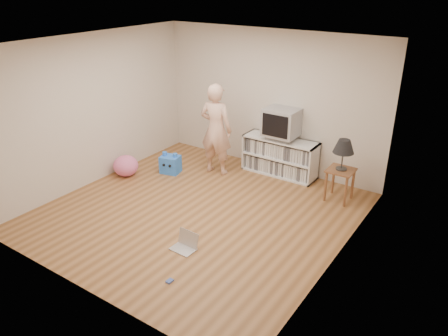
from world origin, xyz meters
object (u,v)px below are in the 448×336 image
Objects in this scene: media_unit at (280,156)px; plush_pink at (126,166)px; side_table at (340,177)px; table_lamp at (344,147)px; person at (216,129)px; laptop at (186,244)px; crt_tv at (282,122)px; dvd_deck at (281,137)px; plush_blue at (170,164)px.

media_unit is 3.05× the size of plush_pink.
table_lamp reaches higher than side_table.
person reaches higher than plush_pink.
side_table is at bearing 66.78° from laptop.
crt_tv is at bearing 164.22° from side_table.
dvd_deck is at bearing 164.08° from side_table.
table_lamp is at bearing 19.81° from plush_pink.
table_lamp is 1.48× the size of laptop.
plush_pink is (-2.33, -1.68, -0.54)m from dvd_deck.
table_lamp is 0.30× the size of person.
person is (-1.02, -0.60, -0.17)m from crt_tv.
side_table reaches higher than laptop.
media_unit reaches higher than plush_pink.
person is at bearing -174.19° from table_lamp.
plush_blue is 0.88× the size of plush_pink.
plush_pink reaches higher than laptop.
table_lamp is at bearing 66.78° from laptop.
plush_pink is (-3.63, -1.31, -0.75)m from table_lamp.
crt_tv is 1.20m from person.
table_lamp is at bearing 0.56° from plush_blue.
dvd_deck is 1.30× the size of laptop.
table_lamp is (1.30, -0.37, 0.21)m from dvd_deck.
side_table is (1.30, -0.37, -0.32)m from dvd_deck.
plush_pink is (-0.60, -0.57, 0.02)m from plush_blue.
crt_tv is at bearing 19.41° from plush_blue.
media_unit is 2.94m from laptop.
person is at bearing -148.73° from media_unit.
crt_tv is (0.00, -0.02, 0.67)m from media_unit.
plush_blue is (-1.73, -1.11, -0.56)m from dvd_deck.
person is at bearing 39.31° from plush_pink.
plush_blue is at bearing -147.40° from crt_tv.
crt_tv reaches higher than side_table.
table_lamp is 3.21m from plush_blue.
dvd_deck is 2.13m from plush_blue.
person is at bearing -174.19° from side_table.
person reaches higher than table_lamp.
dvd_deck is at bearing 90.00° from crt_tv.
crt_tv is 0.35× the size of person.
table_lamp is at bearing 0.00° from side_table.
plush_blue is at bearing -166.26° from table_lamp.
dvd_deck reaches higher than laptop.
dvd_deck is 0.75× the size of crt_tv.
plush_blue is (-1.73, -1.11, -0.85)m from crt_tv.
plush_blue is at bearing -146.96° from media_unit.
media_unit reaches higher than side_table.
crt_tv is 2.22m from plush_blue.
plush_blue is (-1.73, -1.13, -0.18)m from media_unit.
media_unit is 0.82× the size of person.
dvd_deck is 0.26× the size of person.
dvd_deck is at bearing 19.49° from plush_blue.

